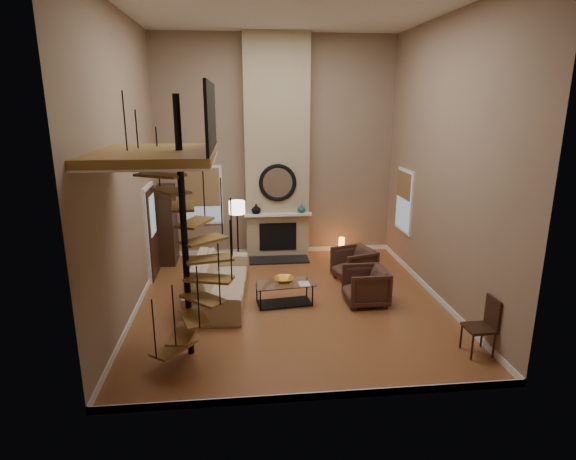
{
  "coord_description": "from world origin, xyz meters",
  "views": [
    {
      "loc": [
        -0.96,
        -8.72,
        3.92
      ],
      "look_at": [
        0.0,
        0.4,
        1.4
      ],
      "focal_mm": 29.4,
      "sensor_mm": 36.0,
      "label": 1
    }
  ],
  "objects": [
    {
      "name": "baseboard_back",
      "position": [
        0.0,
        3.24,
        0.06
      ],
      "size": [
        6.0,
        0.02,
        0.12
      ],
      "primitive_type": "cube",
      "color": "white",
      "rests_on": "ground"
    },
    {
      "name": "baseboard_front",
      "position": [
        0.0,
        -3.24,
        0.06
      ],
      "size": [
        6.0,
        0.02,
        0.12
      ],
      "primitive_type": "cube",
      "color": "white",
      "rests_on": "ground"
    },
    {
      "name": "armchair_far",
      "position": [
        1.58,
        -0.18,
        0.35
      ],
      "size": [
        0.84,
        0.82,
        0.76
      ],
      "primitive_type": "imported",
      "rotation": [
        0.0,
        0.0,
        -1.56
      ],
      "color": "#472B21",
      "rests_on": "ground"
    },
    {
      "name": "firebox",
      "position": [
        0.0,
        2.86,
        0.55
      ],
      "size": [
        0.95,
        0.02,
        0.72
      ],
      "primitive_type": "cube",
      "color": "black",
      "rests_on": "chimney_breast"
    },
    {
      "name": "hearth",
      "position": [
        0.0,
        2.57,
        0.02
      ],
      "size": [
        1.5,
        0.6,
        0.04
      ],
      "primitive_type": "cube",
      "color": "black",
      "rests_on": "ground"
    },
    {
      "name": "sofa",
      "position": [
        -1.43,
        0.37,
        0.4
      ],
      "size": [
        1.24,
        2.78,
        0.79
      ],
      "primitive_type": "imported",
      "rotation": [
        0.0,
        0.0,
        1.5
      ],
      "color": "tan",
      "rests_on": "ground"
    },
    {
      "name": "coffee_table",
      "position": [
        -0.12,
        -0.08,
        0.28
      ],
      "size": [
        1.22,
        0.71,
        0.44
      ],
      "color": "silver",
      "rests_on": "ground"
    },
    {
      "name": "accent_lamp",
      "position": [
        1.64,
        2.73,
        0.25
      ],
      "size": [
        0.15,
        0.15,
        0.52
      ],
      "primitive_type": "cylinder",
      "color": "orange",
      "rests_on": "ground"
    },
    {
      "name": "floor_lamp",
      "position": [
        -1.02,
        1.93,
        1.41
      ],
      "size": [
        0.37,
        0.37,
        1.7
      ],
      "color": "black",
      "rests_on": "ground"
    },
    {
      "name": "window_right",
      "position": [
        2.97,
        2.0,
        1.63
      ],
      "size": [
        0.06,
        1.02,
        1.52
      ],
      "color": "white",
      "rests_on": "right_wall"
    },
    {
      "name": "baseboard_left",
      "position": [
        -2.99,
        0.0,
        0.06
      ],
      "size": [
        0.02,
        6.5,
        0.12
      ],
      "primitive_type": "cube",
      "color": "white",
      "rests_on": "ground"
    },
    {
      "name": "loft",
      "position": [
        -2.04,
        -1.8,
        3.24
      ],
      "size": [
        1.7,
        2.2,
        1.09
      ],
      "color": "olive",
      "rests_on": "left_wall"
    },
    {
      "name": "hutch",
      "position": [
        -2.76,
        2.81,
        0.95
      ],
      "size": [
        0.41,
        0.87,
        1.95
      ],
      "primitive_type": "cube",
      "color": "#321B10",
      "rests_on": "ground"
    },
    {
      "name": "chimney_breast",
      "position": [
        0.0,
        3.06,
        2.75
      ],
      "size": [
        1.6,
        0.38,
        5.5
      ],
      "primitive_type": "cube",
      "color": "tan",
      "rests_on": "ground"
    },
    {
      "name": "spiral_stair",
      "position": [
        -1.78,
        -1.79,
        1.78
      ],
      "size": [
        1.47,
        1.47,
        4.06
      ],
      "color": "black",
      "rests_on": "ground"
    },
    {
      "name": "side_chair",
      "position": [
        2.85,
        -2.29,
        0.53
      ],
      "size": [
        0.44,
        0.42,
        0.93
      ],
      "color": "#321B10",
      "rests_on": "ground"
    },
    {
      "name": "entry_door",
      "position": [
        -2.95,
        1.8,
        1.05
      ],
      "size": [
        0.1,
        1.05,
        2.16
      ],
      "color": "white",
      "rests_on": "ground"
    },
    {
      "name": "baseboard_right",
      "position": [
        2.99,
        0.0,
        0.06
      ],
      "size": [
        0.02,
        6.5,
        0.12
      ],
      "primitive_type": "cube",
      "color": "white",
      "rests_on": "ground"
    },
    {
      "name": "vase_left",
      "position": [
        -0.55,
        2.82,
        1.3
      ],
      "size": [
        0.24,
        0.24,
        0.25
      ],
      "primitive_type": "imported",
      "color": "black",
      "rests_on": "mantel"
    },
    {
      "name": "right_wall",
      "position": [
        3.0,
        0.0,
        2.75
      ],
      "size": [
        0.02,
        6.5,
        5.5
      ],
      "primitive_type": "cube",
      "color": "#91775E",
      "rests_on": "ground"
    },
    {
      "name": "bowl",
      "position": [
        -0.12,
        -0.03,
        0.5
      ],
      "size": [
        0.4,
        0.4,
        0.1
      ],
      "primitive_type": "imported",
      "color": "orange",
      "rests_on": "coffee_table"
    },
    {
      "name": "window_back",
      "position": [
        -1.9,
        3.22,
        1.62
      ],
      "size": [
        1.02,
        0.06,
        1.52
      ],
      "color": "white",
      "rests_on": "back_wall"
    },
    {
      "name": "mirror_disc",
      "position": [
        0.0,
        2.85,
        1.95
      ],
      "size": [
        0.8,
        0.01,
        0.8
      ],
      "primitive_type": "cylinder",
      "rotation": [
        1.57,
        0.0,
        0.0
      ],
      "color": "white",
      "rests_on": "chimney_breast"
    },
    {
      "name": "armchair_near",
      "position": [
        1.64,
        1.14,
        0.35
      ],
      "size": [
        1.03,
        1.02,
        0.75
      ],
      "primitive_type": "imported",
      "rotation": [
        0.0,
        0.0,
        -1.26
      ],
      "color": "#472B21",
      "rests_on": "ground"
    },
    {
      "name": "ground",
      "position": [
        0.0,
        0.0,
        -0.01
      ],
      "size": [
        6.0,
        6.5,
        0.01
      ],
      "primitive_type": "cube",
      "color": "#A76536",
      "rests_on": "ground"
    },
    {
      "name": "ceiling",
      "position": [
        0.0,
        0.0,
        5.5
      ],
      "size": [
        6.0,
        6.5,
        0.01
      ],
      "primitive_type": "cube",
      "color": "silver",
      "rests_on": "back_wall"
    },
    {
      "name": "book",
      "position": [
        0.23,
        -0.23,
        0.46
      ],
      "size": [
        0.22,
        0.29,
        0.03
      ],
      "primitive_type": "imported",
      "rotation": [
        0.0,
        0.0,
        0.04
      ],
      "color": "gray",
      "rests_on": "coffee_table"
    },
    {
      "name": "mantel",
      "position": [
        0.0,
        2.78,
        1.15
      ],
      "size": [
        1.7,
        0.18,
        0.06
      ],
      "primitive_type": "cube",
      "color": "white",
      "rests_on": "chimney_breast"
    },
    {
      "name": "front_wall",
      "position": [
        0.0,
        -3.25,
        2.75
      ],
      "size": [
        6.0,
        0.02,
        5.5
      ],
      "primitive_type": "cube",
      "color": "#91775E",
      "rests_on": "ground"
    },
    {
      "name": "mirror_frame",
      "position": [
        0.0,
        2.84,
        1.95
      ],
      "size": [
        0.94,
        0.1,
        0.94
      ],
      "primitive_type": "torus",
      "rotation": [
        1.57,
        0.0,
        0.0
      ],
      "color": "black",
      "rests_on": "chimney_breast"
    },
    {
      "name": "left_wall",
      "position": [
        -3.0,
        0.0,
        2.75
      ],
      "size": [
        0.02,
        6.5,
        5.5
      ],
      "primitive_type": "cube",
      "color": "#91775E",
      "rests_on": "ground"
    },
    {
      "name": "vase_right",
      "position": [
        0.6,
        2.82,
        1.28
      ],
      "size": [
        0.2,
        0.2,
        0.21
      ],
      "primitive_type": "imported",
      "color": "#18544C",
      "rests_on": "mantel"
    },
    {
      "name": "back_wall",
      "position": [
        0.0,
        3.25,
        2.75
      ],
      "size": [
        6.0,
        0.02,
        5.5
      ],
      "primitive_type": "cube",
      "color": "#91775E",
      "rests_on": "ground"
    }
  ]
}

